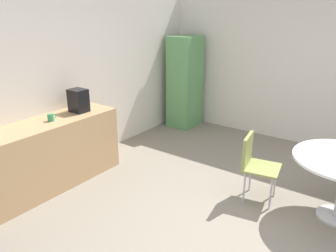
% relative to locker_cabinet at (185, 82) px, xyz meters
% --- Properties ---
extents(ground_plane, '(6.00, 6.00, 0.00)m').
position_rel_locker_cabinet_xyz_m(ground_plane, '(-2.55, -2.55, -0.89)').
color(ground_plane, gray).
extents(wall_back, '(6.00, 0.10, 2.60)m').
position_rel_locker_cabinet_xyz_m(wall_back, '(-2.55, 0.45, 0.41)').
color(wall_back, silver).
rests_on(wall_back, ground_plane).
extents(wall_side_right, '(0.10, 6.00, 2.60)m').
position_rel_locker_cabinet_xyz_m(wall_side_right, '(0.45, -2.55, 0.41)').
color(wall_side_right, silver).
rests_on(wall_side_right, ground_plane).
extents(counter_block, '(2.10, 0.60, 0.90)m').
position_rel_locker_cabinet_xyz_m(counter_block, '(-3.18, 0.10, -0.44)').
color(counter_block, tan).
rests_on(counter_block, ground_plane).
extents(locker_cabinet, '(0.60, 0.50, 1.78)m').
position_rel_locker_cabinet_xyz_m(locker_cabinet, '(0.00, 0.00, 0.00)').
color(locker_cabinet, '#599959').
rests_on(locker_cabinet, ground_plane).
extents(chair_olive, '(0.49, 0.49, 0.83)m').
position_rel_locker_cabinet_xyz_m(chair_olive, '(-1.83, -2.22, -0.37)').
color(chair_olive, silver).
rests_on(chair_olive, ground_plane).
extents(mug_white, '(0.13, 0.08, 0.09)m').
position_rel_locker_cabinet_xyz_m(mug_white, '(-2.45, 0.07, 0.06)').
color(mug_white, '#3F66BF').
rests_on(mug_white, counter_block).
extents(mug_red, '(0.13, 0.08, 0.09)m').
position_rel_locker_cabinet_xyz_m(mug_red, '(-3.03, 0.07, 0.06)').
color(mug_red, '#338C59').
rests_on(mug_red, counter_block).
extents(coffee_maker, '(0.20, 0.24, 0.32)m').
position_rel_locker_cabinet_xyz_m(coffee_maker, '(-2.55, 0.10, 0.17)').
color(coffee_maker, black).
rests_on(coffee_maker, counter_block).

